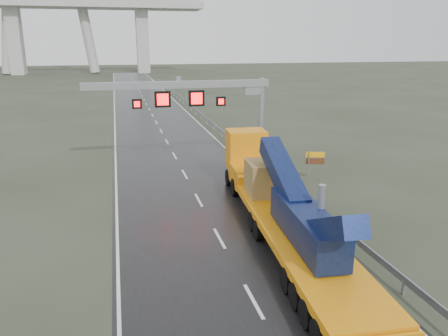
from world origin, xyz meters
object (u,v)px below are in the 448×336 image
object	(u,v)px
sign_gantry	(205,99)
striped_barrier	(266,169)
heavy_haul_truck	(273,192)
exit_sign_pair	(315,161)

from	to	relation	value
sign_gantry	striped_barrier	distance (m)	7.51
striped_barrier	sign_gantry	bearing A→B (deg)	121.33
heavy_haul_truck	striped_barrier	bearing A→B (deg)	77.67
heavy_haul_truck	striped_barrier	world-z (taller)	heavy_haul_truck
sign_gantry	heavy_haul_truck	distance (m)	13.20
heavy_haul_truck	exit_sign_pair	xyz separation A→B (m)	(5.52, 6.33, -0.21)
sign_gantry	striped_barrier	size ratio (longest dim) A/B	12.19
heavy_haul_truck	striped_barrier	xyz separation A→B (m)	(2.56, 8.59, -1.26)
sign_gantry	striped_barrier	xyz separation A→B (m)	(3.93, -3.99, -5.00)
sign_gantry	exit_sign_pair	bearing A→B (deg)	-42.19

